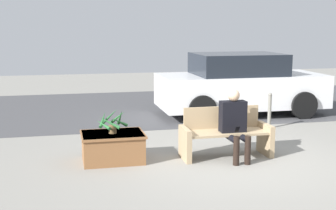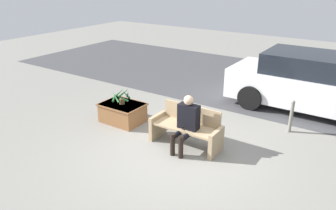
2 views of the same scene
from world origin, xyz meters
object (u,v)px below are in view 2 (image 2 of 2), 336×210
Objects in this scene: parked_car at (308,83)px; bollard_post at (291,116)px; person_seated at (186,121)px; planter_box at (123,112)px; bench at (187,128)px; potted_plant at (121,96)px.

bollard_post is at bearing -88.68° from parked_car.
planter_box is (-2.08, 0.32, -0.41)m from person_seated.
bollard_post reaches higher than planter_box.
person_seated is 1.14× the size of planter_box.
person_seated reaches higher than bollard_post.
person_seated is 2.69m from bollard_post.
bollard_post is at bearing 47.76° from bench.
parked_car is at bearing 64.87° from bench.
potted_plant is 0.67× the size of bollard_post.
potted_plant is (-2.09, 0.31, 0.02)m from person_seated.
bollard_post is (1.74, 1.92, 0.02)m from bench.
parked_car reaches higher than bollard_post.
person_seated is 2.23× the size of potted_plant.
potted_plant reaches higher than bench.
bench is 4.03m from parked_car.
person_seated is at bearing -62.73° from bench.
planter_box is 4.13m from bollard_post.
person_seated is 2.14m from planter_box.
planter_box is (-1.98, 0.13, -0.14)m from bench.
potted_plant is at bearing -138.81° from planter_box.
bench is at bearing -3.45° from potted_plant.
potted_plant is at bearing 171.54° from person_seated.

